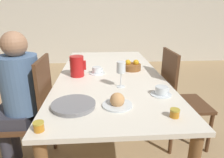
% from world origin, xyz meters
% --- Properties ---
extents(ground_plane, '(20.00, 20.00, 0.00)m').
position_xyz_m(ground_plane, '(0.00, 0.00, 0.00)').
color(ground_plane, tan).
extents(wall_back, '(10.00, 0.06, 2.60)m').
position_xyz_m(wall_back, '(0.00, 3.27, 1.30)').
color(wall_back, beige).
rests_on(wall_back, ground_plane).
extents(dining_table, '(0.97, 2.06, 0.73)m').
position_xyz_m(dining_table, '(0.00, 0.00, 0.65)').
color(dining_table, silver).
rests_on(dining_table, ground_plane).
extents(chair_person_side, '(0.42, 0.42, 0.97)m').
position_xyz_m(chair_person_side, '(-0.67, -0.34, 0.50)').
color(chair_person_side, '#51331E').
rests_on(chair_person_side, ground_plane).
extents(chair_opposite, '(0.42, 0.42, 0.97)m').
position_xyz_m(chair_opposite, '(0.67, -0.13, 0.50)').
color(chair_opposite, '#51331E').
rests_on(chair_opposite, ground_plane).
extents(person_seated, '(0.39, 0.41, 1.18)m').
position_xyz_m(person_seated, '(-0.76, -0.35, 0.70)').
color(person_seated, '#33333D').
rests_on(person_seated, ground_plane).
extents(red_pitcher, '(0.15, 0.13, 0.19)m').
position_xyz_m(red_pitcher, '(-0.31, -0.06, 0.82)').
color(red_pitcher, red).
rests_on(red_pitcher, dining_table).
extents(wine_glass_water, '(0.07, 0.07, 0.21)m').
position_xyz_m(wine_glass_water, '(0.07, -0.36, 0.88)').
color(wine_glass_water, white).
rests_on(wine_glass_water, dining_table).
extents(teacup_near_person, '(0.15, 0.15, 0.07)m').
position_xyz_m(teacup_near_person, '(0.35, -0.54, 0.76)').
color(teacup_near_person, silver).
rests_on(teacup_near_person, dining_table).
extents(teacup_across, '(0.15, 0.15, 0.07)m').
position_xyz_m(teacup_across, '(-0.13, 0.01, 0.76)').
color(teacup_across, silver).
rests_on(teacup_across, dining_table).
extents(serving_tray, '(0.28, 0.28, 0.03)m').
position_xyz_m(serving_tray, '(-0.27, -0.70, 0.74)').
color(serving_tray, gray).
rests_on(serving_tray, dining_table).
extents(bread_plate, '(0.20, 0.20, 0.10)m').
position_xyz_m(bread_plate, '(0.01, -0.70, 0.76)').
color(bread_plate, silver).
rests_on(bread_plate, dining_table).
extents(jam_jar_amber, '(0.06, 0.06, 0.05)m').
position_xyz_m(jam_jar_amber, '(-0.42, -0.95, 0.76)').
color(jam_jar_amber, '#C67A1E').
rests_on(jam_jar_amber, dining_table).
extents(jam_jar_red, '(0.06, 0.06, 0.05)m').
position_xyz_m(jam_jar_red, '(0.33, -0.86, 0.76)').
color(jam_jar_red, '#C67A1E').
rests_on(jam_jar_red, dining_table).
extents(fruit_bowl, '(0.19, 0.19, 0.11)m').
position_xyz_m(fruit_bowl, '(0.23, 0.10, 0.77)').
color(fruit_bowl, brown).
rests_on(fruit_bowl, dining_table).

